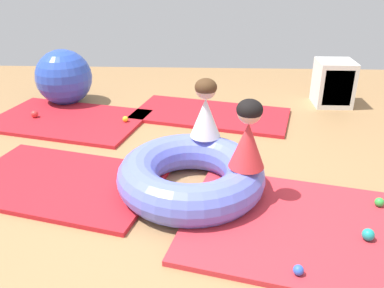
# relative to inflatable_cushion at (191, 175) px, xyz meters

# --- Properties ---
(ground_plane) EXTENTS (8.00, 8.00, 0.00)m
(ground_plane) POSITION_rel_inflatable_cushion_xyz_m (-0.15, -0.07, -0.16)
(ground_plane) COLOR #9E7549
(gym_mat_far_right) EXTENTS (1.78, 1.36, 0.04)m
(gym_mat_far_right) POSITION_rel_inflatable_cushion_xyz_m (-1.08, 0.08, -0.14)
(gym_mat_far_right) COLOR red
(gym_mat_far_right) RESTS_ON ground
(gym_mat_far_left) EXTENTS (1.95, 1.27, 0.04)m
(gym_mat_far_left) POSITION_rel_inflatable_cushion_xyz_m (0.16, 1.70, -0.14)
(gym_mat_far_left) COLOR red
(gym_mat_far_left) RESTS_ON ground
(gym_mat_near_right) EXTENTS (1.83, 1.58, 0.04)m
(gym_mat_near_right) POSITION_rel_inflatable_cushion_xyz_m (0.77, -0.45, -0.14)
(gym_mat_near_right) COLOR red
(gym_mat_near_right) RESTS_ON ground
(gym_mat_center_rear) EXTENTS (1.88, 1.42, 0.04)m
(gym_mat_center_rear) POSITION_rel_inflatable_cushion_xyz_m (-1.48, 1.46, -0.14)
(gym_mat_center_rear) COLOR red
(gym_mat_center_rear) RESTS_ON ground
(inflatable_cushion) EXTENTS (1.17, 1.17, 0.32)m
(inflatable_cushion) POSITION_rel_inflatable_cushion_xyz_m (0.00, 0.00, 0.00)
(inflatable_cushion) COLOR #6070E5
(inflatable_cushion) RESTS_ON ground
(child_in_red) EXTENTS (0.29, 0.29, 0.52)m
(child_in_red) POSITION_rel_inflatable_cushion_xyz_m (0.42, -0.12, 0.41)
(child_in_red) COLOR red
(child_in_red) RESTS_ON inflatable_cushion
(child_in_white) EXTENTS (0.32, 0.32, 0.51)m
(child_in_white) POSITION_rel_inflatable_cushion_xyz_m (0.11, 0.42, 0.41)
(child_in_white) COLOR white
(child_in_white) RESTS_ON inflatable_cushion
(play_ball_blue) EXTENTS (0.06, 0.06, 0.06)m
(play_ball_blue) POSITION_rel_inflatable_cushion_xyz_m (0.67, -0.94, -0.09)
(play_ball_blue) COLOR blue
(play_ball_blue) RESTS_ON gym_mat_near_right
(play_ball_teal) EXTENTS (0.08, 0.08, 0.08)m
(play_ball_teal) POSITION_rel_inflatable_cushion_xyz_m (1.19, -0.60, -0.08)
(play_ball_teal) COLOR teal
(play_ball_teal) RESTS_ON gym_mat_near_right
(play_ball_red) EXTENTS (0.08, 0.08, 0.08)m
(play_ball_red) POSITION_rel_inflatable_cushion_xyz_m (-1.86, 1.48, -0.08)
(play_ball_red) COLOR red
(play_ball_red) RESTS_ON gym_mat_center_rear
(play_ball_yellow) EXTENTS (0.07, 0.07, 0.07)m
(play_ball_yellow) POSITION_rel_inflatable_cushion_xyz_m (-0.79, 1.39, -0.09)
(play_ball_yellow) COLOR yellow
(play_ball_yellow) RESTS_ON gym_mat_center_rear
(play_ball_pink) EXTENTS (0.08, 0.08, 0.08)m
(play_ball_pink) POSITION_rel_inflatable_cushion_xyz_m (0.19, -0.17, -0.08)
(play_ball_pink) COLOR pink
(play_ball_pink) RESTS_ON gym_mat_near_right
(play_ball_green) EXTENTS (0.07, 0.07, 0.07)m
(play_ball_green) POSITION_rel_inflatable_cushion_xyz_m (1.42, -0.20, -0.08)
(play_ball_green) COLOR green
(play_ball_green) RESTS_ON gym_mat_near_right
(exercise_ball_large) EXTENTS (0.69, 0.69, 0.69)m
(exercise_ball_large) POSITION_rel_inflatable_cushion_xyz_m (-1.68, 2.07, 0.19)
(exercise_ball_large) COLOR blue
(exercise_ball_large) RESTS_ON ground
(storage_cube) EXTENTS (0.44, 0.44, 0.56)m
(storage_cube) POSITION_rel_inflatable_cushion_xyz_m (1.69, 2.16, 0.12)
(storage_cube) COLOR white
(storage_cube) RESTS_ON ground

